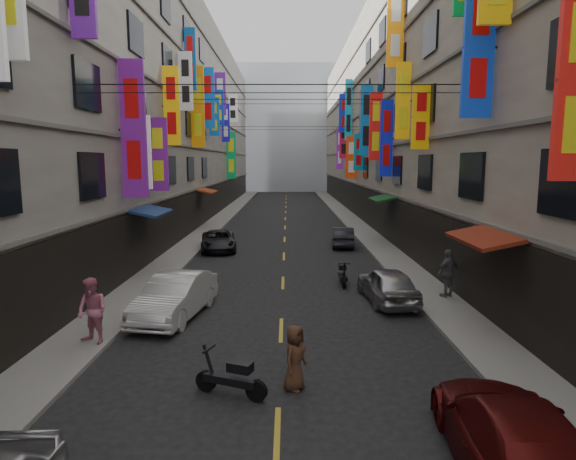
{
  "coord_description": "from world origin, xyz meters",
  "views": [
    {
      "loc": [
        0.2,
        3.28,
        5.32
      ],
      "look_at": [
        0.21,
        11.42,
        4.16
      ],
      "focal_mm": 30.0,
      "sensor_mm": 36.0,
      "label": 1
    }
  ],
  "objects_px": {
    "scooter_crossing": "(232,378)",
    "car_left_mid": "(175,296)",
    "car_right_near": "(514,439)",
    "pedestrian_crossing": "(295,358)",
    "pedestrian_rfar": "(448,273)",
    "pedestrian_lfar": "(92,311)",
    "car_right_mid": "(387,285)",
    "scooter_far_right": "(343,275)",
    "car_right_far": "(343,237)",
    "car_left_far": "(218,241)"
  },
  "relations": [
    {
      "from": "scooter_crossing",
      "to": "car_left_mid",
      "type": "height_order",
      "value": "car_left_mid"
    },
    {
      "from": "car_right_near",
      "to": "pedestrian_crossing",
      "type": "xyz_separation_m",
      "value": [
        -3.63,
        3.23,
        0.06
      ]
    },
    {
      "from": "pedestrian_crossing",
      "to": "pedestrian_rfar",
      "type": "bearing_deg",
      "value": -10.14
    },
    {
      "from": "car_right_near",
      "to": "pedestrian_crossing",
      "type": "height_order",
      "value": "pedestrian_crossing"
    },
    {
      "from": "pedestrian_lfar",
      "to": "pedestrian_rfar",
      "type": "relative_size",
      "value": 1.02
    },
    {
      "from": "car_right_mid",
      "to": "pedestrian_crossing",
      "type": "distance_m",
      "value": 7.95
    },
    {
      "from": "scooter_far_right",
      "to": "car_left_mid",
      "type": "distance_m",
      "value": 7.68
    },
    {
      "from": "car_right_near",
      "to": "car_right_mid",
      "type": "xyz_separation_m",
      "value": [
        0.0,
        10.3,
        -0.04
      ]
    },
    {
      "from": "scooter_crossing",
      "to": "pedestrian_lfar",
      "type": "height_order",
      "value": "pedestrian_lfar"
    },
    {
      "from": "car_right_far",
      "to": "car_left_mid",
      "type": "bearing_deg",
      "value": 67.23
    },
    {
      "from": "car_left_far",
      "to": "pedestrian_rfar",
      "type": "height_order",
      "value": "pedestrian_rfar"
    },
    {
      "from": "car_left_far",
      "to": "pedestrian_crossing",
      "type": "height_order",
      "value": "pedestrian_crossing"
    },
    {
      "from": "car_left_mid",
      "to": "car_left_far",
      "type": "xyz_separation_m",
      "value": [
        -0.31,
        12.55,
        -0.15
      ]
    },
    {
      "from": "car_left_far",
      "to": "pedestrian_crossing",
      "type": "xyz_separation_m",
      "value": [
        4.33,
        -17.83,
        0.17
      ]
    },
    {
      "from": "car_left_mid",
      "to": "pedestrian_rfar",
      "type": "height_order",
      "value": "pedestrian_rfar"
    },
    {
      "from": "scooter_far_right",
      "to": "pedestrian_crossing",
      "type": "xyz_separation_m",
      "value": [
        -2.23,
        -9.73,
        0.34
      ]
    },
    {
      "from": "car_left_mid",
      "to": "scooter_far_right",
      "type": "bearing_deg",
      "value": 45.02
    },
    {
      "from": "car_left_mid",
      "to": "car_left_far",
      "type": "distance_m",
      "value": 12.55
    },
    {
      "from": "car_right_far",
      "to": "pedestrian_rfar",
      "type": "distance_m",
      "value": 12.12
    },
    {
      "from": "scooter_far_right",
      "to": "car_right_near",
      "type": "bearing_deg",
      "value": 96.71
    },
    {
      "from": "scooter_far_right",
      "to": "car_right_far",
      "type": "bearing_deg",
      "value": -96.0
    },
    {
      "from": "car_right_far",
      "to": "pedestrian_crossing",
      "type": "xyz_separation_m",
      "value": [
        -3.32,
        -19.21,
        0.16
      ]
    },
    {
      "from": "car_right_mid",
      "to": "pedestrian_lfar",
      "type": "height_order",
      "value": "pedestrian_lfar"
    },
    {
      "from": "car_right_far",
      "to": "pedestrian_rfar",
      "type": "relative_size",
      "value": 1.99
    },
    {
      "from": "car_left_mid",
      "to": "pedestrian_rfar",
      "type": "distance_m",
      "value": 10.28
    },
    {
      "from": "car_left_far",
      "to": "pedestrian_crossing",
      "type": "distance_m",
      "value": 18.35
    },
    {
      "from": "scooter_crossing",
      "to": "car_right_near",
      "type": "height_order",
      "value": "car_right_near"
    },
    {
      "from": "pedestrian_rfar",
      "to": "car_left_far",
      "type": "bearing_deg",
      "value": -73.98
    },
    {
      "from": "car_right_near",
      "to": "pedestrian_lfar",
      "type": "height_order",
      "value": "pedestrian_lfar"
    },
    {
      "from": "car_left_far",
      "to": "car_right_far",
      "type": "xyz_separation_m",
      "value": [
        7.65,
        1.38,
        0.01
      ]
    },
    {
      "from": "car_right_far",
      "to": "pedestrian_lfar",
      "type": "bearing_deg",
      "value": 66.3
    },
    {
      "from": "pedestrian_rfar",
      "to": "car_left_mid",
      "type": "bearing_deg",
      "value": -16.87
    },
    {
      "from": "scooter_crossing",
      "to": "car_left_far",
      "type": "height_order",
      "value": "car_left_far"
    },
    {
      "from": "car_right_mid",
      "to": "pedestrian_crossing",
      "type": "xyz_separation_m",
      "value": [
        -3.63,
        -7.08,
        0.1
      ]
    },
    {
      "from": "car_left_mid",
      "to": "car_right_mid",
      "type": "distance_m",
      "value": 7.85
    },
    {
      "from": "car_left_mid",
      "to": "car_left_far",
      "type": "bearing_deg",
      "value": 101.0
    },
    {
      "from": "car_left_mid",
      "to": "car_right_far",
      "type": "height_order",
      "value": "car_left_mid"
    },
    {
      "from": "scooter_crossing",
      "to": "pedestrian_rfar",
      "type": "distance_m",
      "value": 10.79
    },
    {
      "from": "scooter_crossing",
      "to": "pedestrian_rfar",
      "type": "relative_size",
      "value": 0.92
    },
    {
      "from": "pedestrian_lfar",
      "to": "scooter_far_right",
      "type": "bearing_deg",
      "value": 68.53
    },
    {
      "from": "car_left_mid",
      "to": "car_right_far",
      "type": "distance_m",
      "value": 15.75
    },
    {
      "from": "car_left_far",
      "to": "car_right_far",
      "type": "height_order",
      "value": "car_right_far"
    },
    {
      "from": "scooter_crossing",
      "to": "pedestrian_lfar",
      "type": "distance_m",
      "value": 5.29
    },
    {
      "from": "car_right_near",
      "to": "pedestrian_lfar",
      "type": "xyz_separation_m",
      "value": [
        -9.4,
        5.83,
        0.36
      ]
    },
    {
      "from": "car_right_far",
      "to": "pedestrian_rfar",
      "type": "bearing_deg",
      "value": 107.95
    },
    {
      "from": "car_left_far",
      "to": "car_right_far",
      "type": "distance_m",
      "value": 7.78
    },
    {
      "from": "car_left_far",
      "to": "car_right_mid",
      "type": "relative_size",
      "value": 1.09
    },
    {
      "from": "scooter_crossing",
      "to": "car_left_mid",
      "type": "bearing_deg",
      "value": 46.5
    },
    {
      "from": "car_left_far",
      "to": "pedestrian_lfar",
      "type": "relative_size",
      "value": 2.27
    },
    {
      "from": "scooter_far_right",
      "to": "car_right_near",
      "type": "relative_size",
      "value": 0.36
    }
  ]
}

